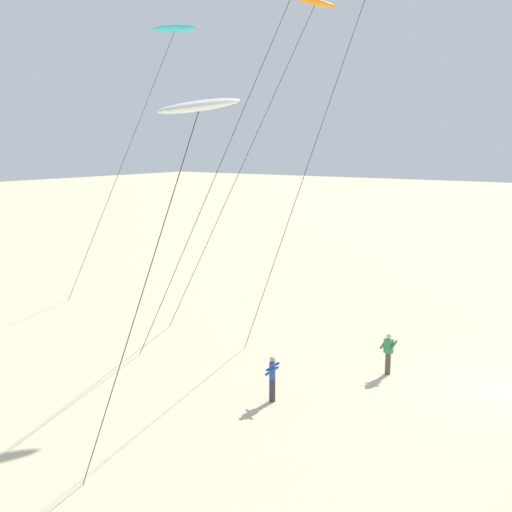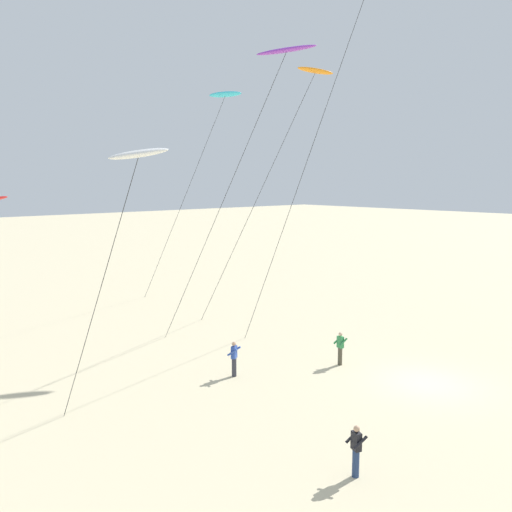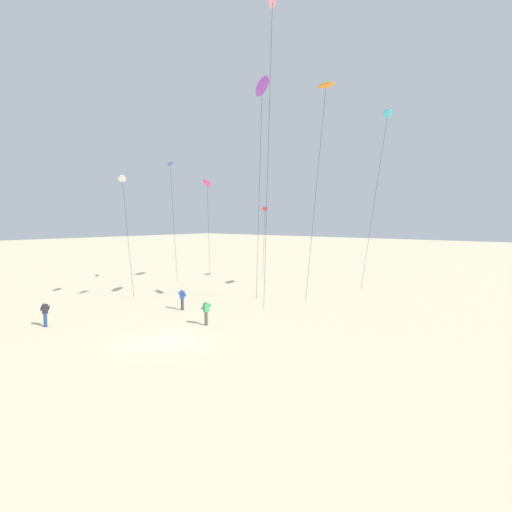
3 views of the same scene
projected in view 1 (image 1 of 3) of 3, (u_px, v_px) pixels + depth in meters
ground_plane at (503, 388)px, 24.27m from camera, size 260.00×260.00×0.00m
kite_white at (198, 109)px, 16.17m from camera, size 3.33×3.34×10.36m
kite_cyan at (174, 31)px, 36.03m from camera, size 5.43×6.10×15.67m
kite_orange at (313, 8)px, 30.62m from camera, size 6.06×6.17×16.00m
kite_flyer_nearest at (388, 353)px, 25.62m from camera, size 0.59×0.62×1.67m
kite_flyer_furthest at (272, 378)px, 22.91m from camera, size 0.71×0.70×1.67m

